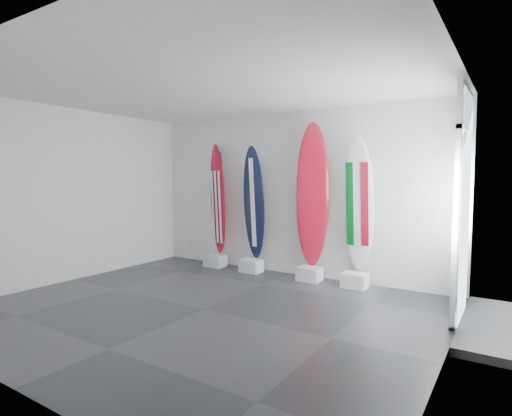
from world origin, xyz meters
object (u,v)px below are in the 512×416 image
Objects in this scene: surfboard_usa at (218,200)px; surfboard_italy at (358,205)px; surfboard_navy at (254,203)px; surfboard_swiss at (313,195)px.

surfboard_italy is (2.90, 0.00, 0.00)m from surfboard_usa.
surfboard_usa is 2.90m from surfboard_italy.
surfboard_navy is 2.04m from surfboard_italy.
surfboard_navy is (0.87, 0.00, -0.04)m from surfboard_usa.
surfboard_usa is 0.99× the size of surfboard_italy.
surfboard_swiss is at bearing 17.71° from surfboard_usa.
surfboard_italy reaches higher than surfboard_usa.
surfboard_usa is 1.03× the size of surfboard_navy.
surfboard_navy is 0.96× the size of surfboard_italy.
surfboard_italy is at bearing 17.71° from surfboard_usa.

